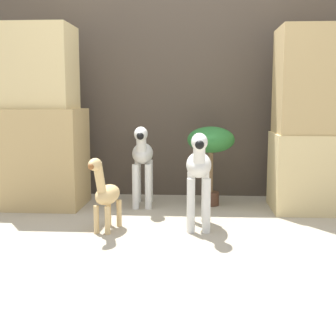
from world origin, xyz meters
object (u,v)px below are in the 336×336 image
(zebra_right, at_px, (199,170))
(zebra_left, at_px, (142,157))
(giraffe_figurine, at_px, (106,193))
(potted_palm_front, at_px, (211,144))

(zebra_right, distance_m, zebra_left, 0.81)
(giraffe_figurine, height_order, potted_palm_front, potted_palm_front)
(zebra_right, distance_m, giraffe_figurine, 0.66)
(zebra_left, distance_m, potted_palm_front, 0.59)
(giraffe_figurine, bearing_deg, zebra_left, 78.30)
(potted_palm_front, bearing_deg, giraffe_figurine, -130.84)
(giraffe_figurine, bearing_deg, zebra_right, 9.76)
(zebra_left, relative_size, potted_palm_front, 1.02)
(giraffe_figurine, distance_m, potted_palm_front, 1.15)
(zebra_right, bearing_deg, giraffe_figurine, -170.24)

